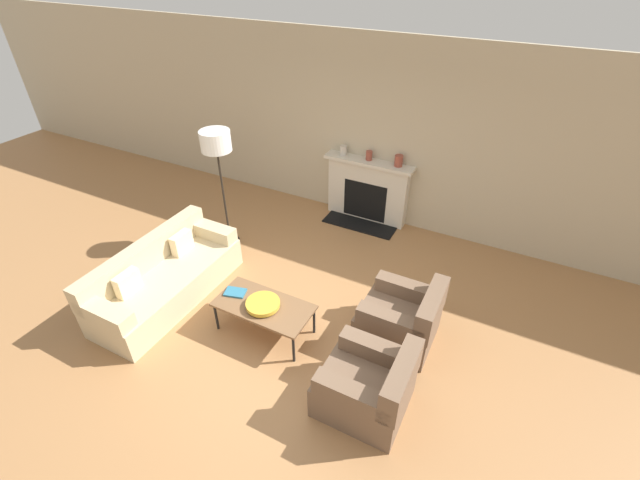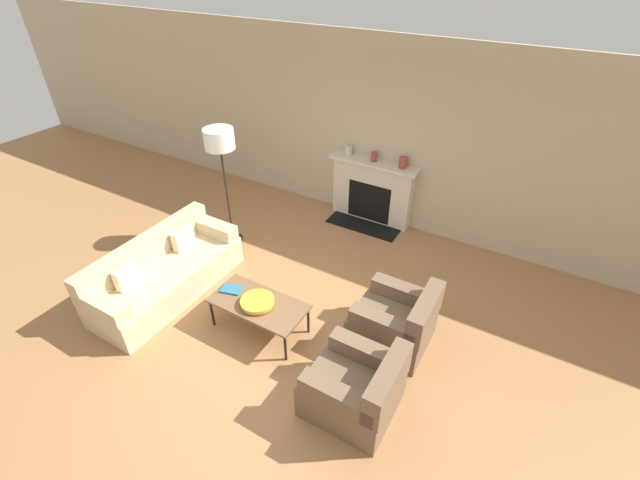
{
  "view_description": "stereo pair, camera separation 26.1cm",
  "coord_description": "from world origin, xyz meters",
  "px_view_note": "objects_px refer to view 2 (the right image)",
  "views": [
    {
      "loc": [
        1.98,
        -2.9,
        3.92
      ],
      "look_at": [
        -0.28,
        1.46,
        0.45
      ],
      "focal_mm": 24.0,
      "sensor_mm": 36.0,
      "label": 1
    },
    {
      "loc": [
        2.2,
        -2.77,
        3.92
      ],
      "look_at": [
        -0.28,
        1.46,
        0.45
      ],
      "focal_mm": 24.0,
      "sensor_mm": 36.0,
      "label": 2
    }
  ],
  "objects_px": {
    "armchair_near": "(356,388)",
    "mantel_vase_left": "(348,151)",
    "fireplace": "(372,192)",
    "floor_lamp": "(220,146)",
    "bowl": "(257,302)",
    "mantel_vase_center_right": "(403,163)",
    "mantel_vase_center_left": "(374,157)",
    "couch": "(165,273)",
    "book": "(231,289)",
    "armchair_far": "(396,322)",
    "coffee_table": "(258,305)"
  },
  "relations": [
    {
      "from": "armchair_near",
      "to": "mantel_vase_left",
      "type": "xyz_separation_m",
      "value": [
        -1.85,
        3.36,
        0.83
      ]
    },
    {
      "from": "armchair_near",
      "to": "fireplace",
      "type": "bearing_deg",
      "value": -157.35
    },
    {
      "from": "floor_lamp",
      "to": "armchair_near",
      "type": "bearing_deg",
      "value": -29.39
    },
    {
      "from": "floor_lamp",
      "to": "mantel_vase_left",
      "type": "height_order",
      "value": "floor_lamp"
    },
    {
      "from": "bowl",
      "to": "mantel_vase_center_right",
      "type": "xyz_separation_m",
      "value": [
        0.54,
        3.0,
        0.68
      ]
    },
    {
      "from": "fireplace",
      "to": "mantel_vase_center_left",
      "type": "relative_size",
      "value": 9.84
    },
    {
      "from": "couch",
      "to": "bowl",
      "type": "relative_size",
      "value": 5.21
    },
    {
      "from": "armchair_near",
      "to": "book",
      "type": "height_order",
      "value": "armchair_near"
    },
    {
      "from": "armchair_far",
      "to": "floor_lamp",
      "type": "height_order",
      "value": "floor_lamp"
    },
    {
      "from": "mantel_vase_center_left",
      "to": "mantel_vase_center_right",
      "type": "relative_size",
      "value": 0.85
    },
    {
      "from": "couch",
      "to": "mantel_vase_center_right",
      "type": "xyz_separation_m",
      "value": [
        2.06,
        3.04,
        0.85
      ]
    },
    {
      "from": "fireplace",
      "to": "mantel_vase_center_left",
      "type": "distance_m",
      "value": 0.62
    },
    {
      "from": "couch",
      "to": "bowl",
      "type": "bearing_deg",
      "value": -88.38
    },
    {
      "from": "bowl",
      "to": "book",
      "type": "bearing_deg",
      "value": 174.59
    },
    {
      "from": "coffee_table",
      "to": "mantel_vase_center_right",
      "type": "height_order",
      "value": "mantel_vase_center_right"
    },
    {
      "from": "book",
      "to": "mantel_vase_center_left",
      "type": "distance_m",
      "value": 3.08
    },
    {
      "from": "floor_lamp",
      "to": "mantel_vase_left",
      "type": "relative_size",
      "value": 11.99
    },
    {
      "from": "armchair_near",
      "to": "book",
      "type": "distance_m",
      "value": 1.94
    },
    {
      "from": "coffee_table",
      "to": "bowl",
      "type": "distance_m",
      "value": 0.08
    },
    {
      "from": "fireplace",
      "to": "mantel_vase_left",
      "type": "relative_size",
      "value": 9.62
    },
    {
      "from": "armchair_far",
      "to": "bowl",
      "type": "distance_m",
      "value": 1.62
    },
    {
      "from": "mantel_vase_center_left",
      "to": "fireplace",
      "type": "bearing_deg",
      "value": -44.54
    },
    {
      "from": "bowl",
      "to": "couch",
      "type": "bearing_deg",
      "value": -178.38
    },
    {
      "from": "bowl",
      "to": "book",
      "type": "height_order",
      "value": "bowl"
    },
    {
      "from": "armchair_near",
      "to": "armchair_far",
      "type": "distance_m",
      "value": 1.03
    },
    {
      "from": "fireplace",
      "to": "book",
      "type": "bearing_deg",
      "value": -99.69
    },
    {
      "from": "armchair_far",
      "to": "mantel_vase_center_right",
      "type": "xyz_separation_m",
      "value": [
        -0.93,
        2.33,
        0.84
      ]
    },
    {
      "from": "mantel_vase_center_right",
      "to": "book",
      "type": "bearing_deg",
      "value": -108.16
    },
    {
      "from": "fireplace",
      "to": "floor_lamp",
      "type": "xyz_separation_m",
      "value": [
        -1.62,
        -1.65,
        1.06
      ]
    },
    {
      "from": "armchair_near",
      "to": "book",
      "type": "xyz_separation_m",
      "value": [
        -1.9,
        0.4,
        0.13
      ]
    },
    {
      "from": "armchair_far",
      "to": "mantel_vase_left",
      "type": "height_order",
      "value": "mantel_vase_left"
    },
    {
      "from": "floor_lamp",
      "to": "mantel_vase_center_left",
      "type": "relative_size",
      "value": 12.26
    },
    {
      "from": "book",
      "to": "mantel_vase_left",
      "type": "bearing_deg",
      "value": 73.67
    },
    {
      "from": "coffee_table",
      "to": "book",
      "type": "xyz_separation_m",
      "value": [
        -0.41,
        0.01,
        0.04
      ]
    },
    {
      "from": "armchair_far",
      "to": "book",
      "type": "height_order",
      "value": "armchair_far"
    },
    {
      "from": "mantel_vase_left",
      "to": "mantel_vase_center_right",
      "type": "distance_m",
      "value": 0.93
    },
    {
      "from": "armchair_far",
      "to": "floor_lamp",
      "type": "bearing_deg",
      "value": -102.54
    },
    {
      "from": "book",
      "to": "armchair_near",
      "type": "bearing_deg",
      "value": -27.4
    },
    {
      "from": "armchair_far",
      "to": "floor_lamp",
      "type": "relative_size",
      "value": 0.48
    },
    {
      "from": "mantel_vase_center_left",
      "to": "floor_lamp",
      "type": "bearing_deg",
      "value": -133.97
    },
    {
      "from": "floor_lamp",
      "to": "mantel_vase_left",
      "type": "bearing_deg",
      "value": 55.11
    },
    {
      "from": "armchair_far",
      "to": "book",
      "type": "bearing_deg",
      "value": -71.71
    },
    {
      "from": "fireplace",
      "to": "coffee_table",
      "type": "bearing_deg",
      "value": -91.72
    },
    {
      "from": "coffee_table",
      "to": "book",
      "type": "relative_size",
      "value": 4.09
    },
    {
      "from": "bowl",
      "to": "mantel_vase_center_left",
      "type": "relative_size",
      "value": 2.68
    },
    {
      "from": "mantel_vase_center_right",
      "to": "couch",
      "type": "bearing_deg",
      "value": -124.11
    },
    {
      "from": "couch",
      "to": "armchair_far",
      "type": "height_order",
      "value": "armchair_far"
    },
    {
      "from": "bowl",
      "to": "armchair_far",
      "type": "bearing_deg",
      "value": 24.41
    },
    {
      "from": "mantel_vase_left",
      "to": "fireplace",
      "type": "bearing_deg",
      "value": -1.88
    },
    {
      "from": "coffee_table",
      "to": "mantel_vase_left",
      "type": "height_order",
      "value": "mantel_vase_left"
    }
  ]
}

